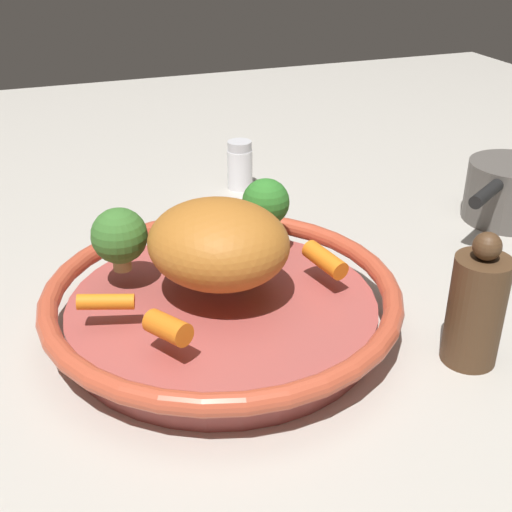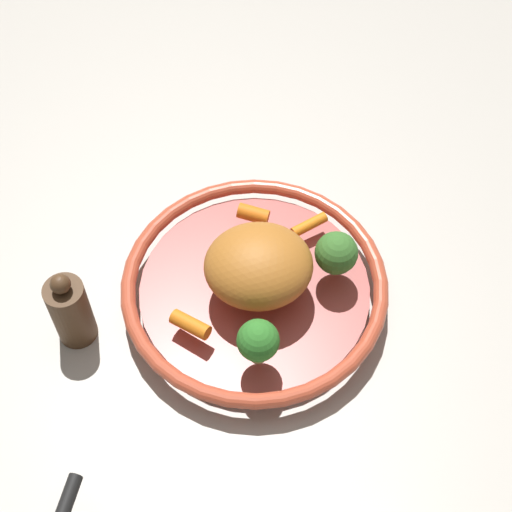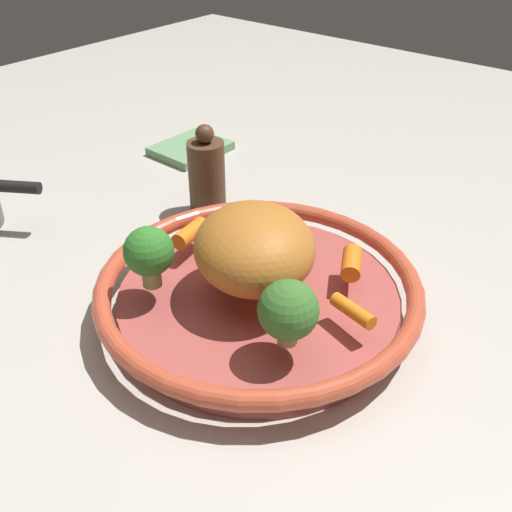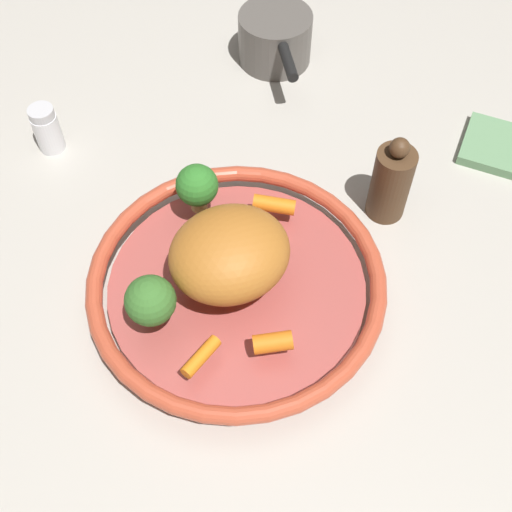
# 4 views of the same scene
# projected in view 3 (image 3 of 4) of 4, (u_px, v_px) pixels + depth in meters

# --- Properties ---
(ground_plane) EXTENTS (2.13, 2.13, 0.00)m
(ground_plane) POSITION_uv_depth(u_px,v_px,m) (259.00, 313.00, 0.66)
(ground_plane) COLOR #B7B2A8
(serving_bowl) EXTENTS (0.35, 0.35, 0.05)m
(serving_bowl) POSITION_uv_depth(u_px,v_px,m) (259.00, 294.00, 0.64)
(serving_bowl) COLOR #A84C47
(serving_bowl) RESTS_ON ground_plane
(roast_chicken_piece) EXTENTS (0.18, 0.18, 0.08)m
(roast_chicken_piece) POSITION_uv_depth(u_px,v_px,m) (254.00, 247.00, 0.60)
(roast_chicken_piece) COLOR #B36926
(roast_chicken_piece) RESTS_ON serving_bowl
(baby_carrot_left) EXTENTS (0.06, 0.03, 0.02)m
(baby_carrot_left) POSITION_uv_depth(u_px,v_px,m) (190.00, 233.00, 0.68)
(baby_carrot_left) COLOR orange
(baby_carrot_left) RESTS_ON serving_bowl
(baby_carrot_back) EXTENTS (0.05, 0.04, 0.02)m
(baby_carrot_back) POSITION_uv_depth(u_px,v_px,m) (352.00, 263.00, 0.63)
(baby_carrot_back) COLOR orange
(baby_carrot_back) RESTS_ON serving_bowl
(baby_carrot_center) EXTENTS (0.03, 0.05, 0.02)m
(baby_carrot_center) POSITION_uv_depth(u_px,v_px,m) (353.00, 311.00, 0.57)
(baby_carrot_center) COLOR orange
(baby_carrot_center) RESTS_ON serving_bowl
(broccoli_floret_edge) EXTENTS (0.06, 0.06, 0.07)m
(broccoli_floret_edge) POSITION_uv_depth(u_px,v_px,m) (288.00, 311.00, 0.52)
(broccoli_floret_edge) COLOR #9CA466
(broccoli_floret_edge) RESTS_ON serving_bowl
(broccoli_floret_large) EXTENTS (0.05, 0.05, 0.07)m
(broccoli_floret_large) POSITION_uv_depth(u_px,v_px,m) (149.00, 253.00, 0.59)
(broccoli_floret_large) COLOR #95AC66
(broccoli_floret_large) RESTS_ON serving_bowl
(pepper_mill) EXTENTS (0.05, 0.05, 0.13)m
(pepper_mill) POSITION_uv_depth(u_px,v_px,m) (207.00, 176.00, 0.81)
(pepper_mill) COLOR #4C331E
(pepper_mill) RESTS_ON ground_plane
(dish_towel) EXTENTS (0.12, 0.10, 0.01)m
(dish_towel) POSITION_uv_depth(u_px,v_px,m) (191.00, 149.00, 1.01)
(dish_towel) COLOR #669366
(dish_towel) RESTS_ON ground_plane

